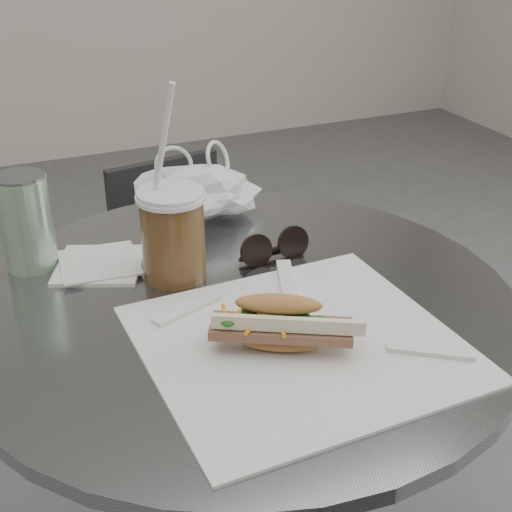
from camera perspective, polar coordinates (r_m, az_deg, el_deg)
name	(u,v)px	position (r m, az deg, el deg)	size (l,w,h in m)	color
cafe_table	(244,450)	(1.14, -0.98, -15.24)	(0.76, 0.76, 0.74)	slate
chair_far	(195,320)	(1.74, -4.90, -5.15)	(0.36, 0.38, 0.68)	#2E2E31
sandwich_paper	(300,343)	(0.88, 3.50, -6.99)	(0.37, 0.35, 0.00)	white
banh_mi	(280,324)	(0.86, 1.94, -5.47)	(0.22, 0.17, 0.07)	#AB7F40
iced_coffee	(173,233)	(1.01, -6.68, 1.87)	(0.10, 0.10, 0.28)	brown
sunglasses	(274,249)	(1.07, 1.46, 0.60)	(0.11, 0.03, 0.05)	black
plastic_bag	(201,194)	(1.19, -4.45, 4.94)	(0.19, 0.14, 0.09)	white
napkin_stack	(99,264)	(1.08, -12.42, -0.65)	(0.16, 0.16, 0.01)	white
drink_can	(26,222)	(1.08, -17.91, 2.62)	(0.07, 0.07, 0.14)	#5B9858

